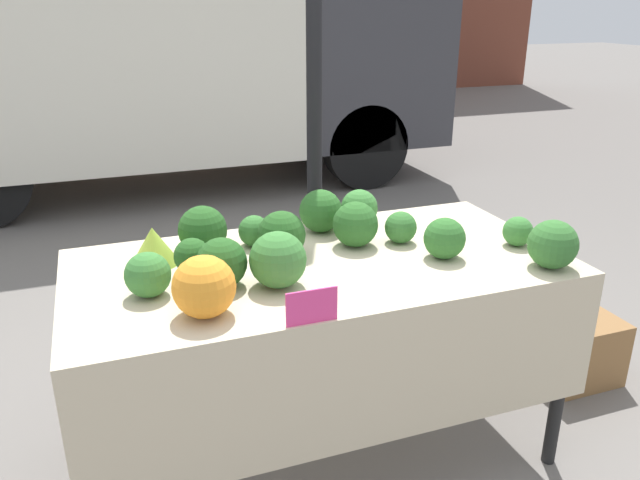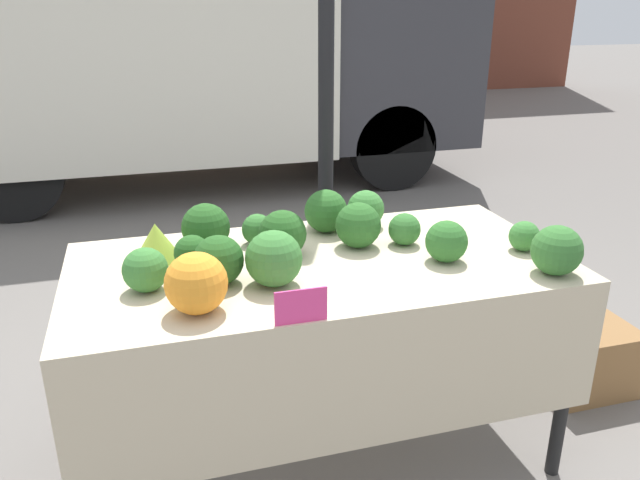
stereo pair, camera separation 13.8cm
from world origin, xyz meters
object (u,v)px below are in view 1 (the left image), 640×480
(price_sign, at_px, (312,307))
(produce_crate, at_px, (574,350))
(parked_truck, at_px, (152,29))
(orange_cauliflower, at_px, (204,287))

(price_sign, distance_m, produce_crate, 1.69)
(price_sign, bearing_deg, parked_truck, 88.96)
(parked_truck, height_order, orange_cauliflower, parked_truck)
(orange_cauliflower, bearing_deg, produce_crate, 10.74)
(parked_truck, relative_size, produce_crate, 12.72)
(parked_truck, bearing_deg, orange_cauliflower, -94.64)
(price_sign, relative_size, produce_crate, 0.40)
(orange_cauliflower, xyz_separation_m, price_sign, (0.28, -0.15, -0.04))
(price_sign, bearing_deg, orange_cauliflower, 151.67)
(price_sign, bearing_deg, produce_crate, 18.13)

